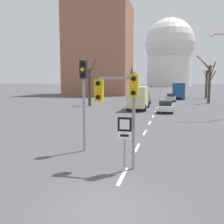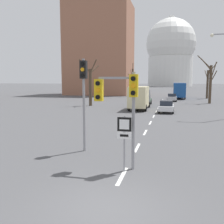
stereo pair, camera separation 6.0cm
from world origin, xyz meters
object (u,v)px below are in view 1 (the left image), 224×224
traffic_signal_near_left (84,87)px  sedan_mid_centre (166,106)px  route_sign_post (125,134)px  sedan_near_right (171,97)px  sedan_far_left (142,97)px  sedan_near_left (144,100)px  traffic_signal_centre_tall (121,97)px  city_bus (178,89)px  delivery_truck (139,97)px

traffic_signal_near_left → sedan_mid_centre: (4.02, 18.66, -2.75)m
route_sign_post → sedan_near_right: bearing=87.2°
traffic_signal_near_left → sedan_far_left: size_ratio=1.11×
sedan_near_left → sedan_mid_centre: (3.67, -9.99, -0.06)m
traffic_signal_near_left → sedan_near_right: size_ratio=1.27×
sedan_mid_centre → traffic_signal_centre_tall: bearing=-94.2°
sedan_near_right → city_bus: bearing=80.4°
traffic_signal_centre_tall → delivery_truck: traffic_signal_centre_tall is taller
sedan_near_right → sedan_mid_centre: sedan_mid_centre is taller
city_bus → sedan_far_left: bearing=-124.9°
sedan_near_left → city_bus: size_ratio=0.36×
sedan_near_right → sedan_far_left: 5.59m
traffic_signal_near_left → delivery_truck: (0.33, 21.38, -1.82)m
sedan_near_right → city_bus: city_bus is taller
sedan_far_left → city_bus: size_ratio=0.42×
traffic_signal_centre_tall → sedan_mid_centre: size_ratio=1.04×
sedan_near_right → delivery_truck: (-4.34, -15.62, 0.93)m
traffic_signal_near_left → sedan_far_left: 36.16m
sedan_near_left → traffic_signal_centre_tall: bearing=-86.0°
city_bus → sedan_near_right: bearing=-99.6°
sedan_mid_centre → city_bus: bearing=85.4°
sedan_near_left → city_bus: bearing=71.5°
route_sign_post → city_bus: 48.92m
traffic_signal_near_left → sedan_mid_centre: bearing=77.8°
sedan_near_left → delivery_truck: (-0.02, -7.26, 0.88)m
sedan_near_left → route_sign_post: bearing=-85.6°
traffic_signal_centre_tall → route_sign_post: bearing=-55.8°
sedan_far_left → delivery_truck: (1.16, -14.67, 0.87)m
sedan_near_left → city_bus: 18.54m
delivery_truck → traffic_signal_near_left: bearing=-90.9°
traffic_signal_centre_tall → sedan_mid_centre: (1.52, 20.92, -2.43)m
delivery_truck → route_sign_post: bearing=-84.3°
sedan_mid_centre → delivery_truck: (-3.70, 2.73, 0.94)m
traffic_signal_centre_tall → sedan_mid_centre: bearing=85.8°
route_sign_post → sedan_far_left: 38.83m
traffic_signal_near_left → route_sign_post: traffic_signal_near_left is taller
sedan_far_left → sedan_near_right: bearing=9.8°
route_sign_post → sedan_far_left: bearing=95.3°
traffic_signal_centre_tall → sedan_mid_centre: traffic_signal_centre_tall is taller
sedan_near_left → sedan_near_right: (4.32, 8.36, -0.05)m
sedan_mid_centre → sedan_far_left: bearing=105.6°
sedan_near_left → sedan_near_right: 9.41m
traffic_signal_centre_tall → sedan_far_left: 38.53m
sedan_far_left → delivery_truck: bearing=-85.5°
traffic_signal_near_left → route_sign_post: (2.74, -2.60, -1.89)m
traffic_signal_centre_tall → sedan_near_right: (2.17, 39.26, -2.42)m
traffic_signal_near_left → delivery_truck: size_ratio=0.70×
route_sign_post → traffic_signal_centre_tall: bearing=124.2°
traffic_signal_centre_tall → delivery_truck: size_ratio=0.59×
city_bus → route_sign_post: bearing=-94.1°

